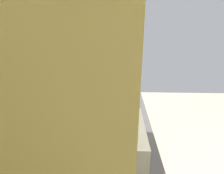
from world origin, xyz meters
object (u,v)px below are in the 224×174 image
at_px(oven_range, 119,102).
at_px(bowl, 125,94).
at_px(kettle, 127,120).
at_px(microwave, 115,143).

distance_m(oven_range, bowl, 0.88).
bearing_deg(kettle, microwave, 166.48).
height_order(oven_range, bowl, oven_range).
bearing_deg(oven_range, microwave, 178.85).
height_order(bowl, kettle, kettle).
xyz_separation_m(oven_range, bowl, (-0.75, -0.07, 0.45)).
distance_m(microwave, bowl, 1.19).
bearing_deg(oven_range, bowl, -174.66).
height_order(microwave, bowl, microwave).
relative_size(microwave, kettle, 2.73).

